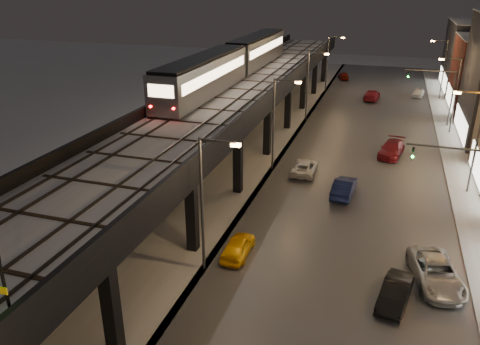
% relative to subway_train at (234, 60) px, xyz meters
% --- Properties ---
extents(road_surface, '(17.00, 120.00, 0.06)m').
position_rel_subway_train_xyz_m(road_surface, '(16.00, -7.64, -8.46)').
color(road_surface, '#46474D').
rests_on(road_surface, ground).
extents(sidewalk_right, '(4.00, 120.00, 0.14)m').
position_rel_subway_train_xyz_m(sidewalk_right, '(26.00, -7.64, -8.42)').
color(sidewalk_right, '#9FA1A8').
rests_on(sidewalk_right, ground).
extents(under_viaduct_pavement, '(11.00, 120.00, 0.06)m').
position_rel_subway_train_xyz_m(under_viaduct_pavement, '(2.50, -7.64, -8.46)').
color(under_viaduct_pavement, '#9FA1A8').
rests_on(under_viaduct_pavement, ground).
extents(elevated_viaduct, '(9.00, 100.00, 6.30)m').
position_rel_subway_train_xyz_m(elevated_viaduct, '(2.50, -10.80, -2.88)').
color(elevated_viaduct, black).
rests_on(elevated_viaduct, ground).
extents(viaduct_trackbed, '(8.40, 100.00, 0.32)m').
position_rel_subway_train_xyz_m(viaduct_trackbed, '(2.49, -10.67, -2.11)').
color(viaduct_trackbed, '#B2B7C1').
rests_on(viaduct_trackbed, elevated_viaduct).
extents(viaduct_parapet_streetside, '(0.30, 100.00, 1.10)m').
position_rel_subway_train_xyz_m(viaduct_parapet_streetside, '(6.85, -10.64, -1.64)').
color(viaduct_parapet_streetside, black).
rests_on(viaduct_parapet_streetside, elevated_viaduct).
extents(viaduct_parapet_far, '(0.30, 100.00, 1.10)m').
position_rel_subway_train_xyz_m(viaduct_parapet_far, '(-1.85, -10.64, -1.64)').
color(viaduct_parapet_far, black).
rests_on(viaduct_parapet_far, elevated_viaduct).
extents(streetlight_left_1, '(2.57, 0.28, 9.00)m').
position_rel_subway_train_xyz_m(streetlight_left_1, '(8.07, -29.64, -3.26)').
color(streetlight_left_1, '#38383A').
rests_on(streetlight_left_1, ground).
extents(streetlight_left_2, '(2.57, 0.28, 9.00)m').
position_rel_subway_train_xyz_m(streetlight_left_2, '(8.07, -11.64, -3.26)').
color(streetlight_left_2, '#38383A').
rests_on(streetlight_left_2, ground).
extents(streetlight_right_2, '(2.56, 0.28, 9.00)m').
position_rel_subway_train_xyz_m(streetlight_right_2, '(25.23, -11.64, -3.26)').
color(streetlight_right_2, '#38383A').
rests_on(streetlight_right_2, ground).
extents(streetlight_left_3, '(2.57, 0.28, 9.00)m').
position_rel_subway_train_xyz_m(streetlight_left_3, '(8.07, 6.36, -3.26)').
color(streetlight_left_3, '#38383A').
rests_on(streetlight_left_3, ground).
extents(streetlight_right_3, '(2.56, 0.28, 9.00)m').
position_rel_subway_train_xyz_m(streetlight_right_3, '(25.23, 6.36, -3.26)').
color(streetlight_right_3, '#38383A').
rests_on(streetlight_right_3, ground).
extents(streetlight_left_4, '(2.57, 0.28, 9.00)m').
position_rel_subway_train_xyz_m(streetlight_left_4, '(8.07, 24.36, -3.26)').
color(streetlight_left_4, '#38383A').
rests_on(streetlight_left_4, ground).
extents(streetlight_right_4, '(2.56, 0.28, 9.00)m').
position_rel_subway_train_xyz_m(streetlight_right_4, '(25.23, 24.36, -3.26)').
color(streetlight_right_4, '#38383A').
rests_on(streetlight_right_4, ground).
extents(traffic_light_rig_a, '(6.10, 0.34, 7.00)m').
position_rel_subway_train_xyz_m(traffic_light_rig_a, '(24.34, -20.65, -4.00)').
color(traffic_light_rig_a, '#38383A').
rests_on(traffic_light_rig_a, ground).
extents(traffic_light_rig_b, '(6.10, 0.34, 7.00)m').
position_rel_subway_train_xyz_m(traffic_light_rig_b, '(24.34, 9.35, -4.00)').
color(traffic_light_rig_b, '#38383A').
rests_on(traffic_light_rig_b, ground).
extents(subway_train, '(3.15, 38.37, 3.78)m').
position_rel_subway_train_xyz_m(subway_train, '(0.00, 0.00, 0.00)').
color(subway_train, gray).
rests_on(subway_train, viaduct_trackbed).
extents(car_taxi, '(1.62, 3.96, 1.34)m').
position_rel_subway_train_xyz_m(car_taxi, '(9.40, -27.44, -7.82)').
color(car_taxi, yellow).
rests_on(car_taxi, ground).
extents(car_near_white, '(1.95, 4.77, 1.54)m').
position_rel_subway_train_xyz_m(car_near_white, '(15.20, -15.64, -7.73)').
color(car_near_white, '#151D49').
rests_on(car_near_white, ground).
extents(car_mid_silver, '(2.18, 4.68, 1.30)m').
position_rel_subway_train_xyz_m(car_mid_silver, '(11.04, -11.75, -7.85)').
color(car_mid_silver, silver).
rests_on(car_mid_silver, ground).
extents(car_mid_dark, '(2.49, 5.28, 1.49)m').
position_rel_subway_train_xyz_m(car_mid_dark, '(15.47, 20.82, -7.75)').
color(car_mid_dark, maroon).
rests_on(car_mid_dark, ground).
extents(car_far_white, '(2.54, 4.33, 1.38)m').
position_rel_subway_train_xyz_m(car_far_white, '(9.53, 35.55, -7.80)').
color(car_far_white, maroon).
rests_on(car_far_white, ground).
extents(car_onc_silver, '(2.23, 4.38, 1.38)m').
position_rel_subway_train_xyz_m(car_onc_silver, '(19.62, -29.50, -7.81)').
color(car_onc_silver, black).
rests_on(car_onc_silver, ground).
extents(car_onc_dark, '(3.67, 5.95, 1.54)m').
position_rel_subway_train_xyz_m(car_onc_dark, '(21.97, -26.79, -7.73)').
color(car_onc_dark, '#A4A6A8').
rests_on(car_onc_dark, ground).
extents(car_onc_white, '(2.98, 5.47, 1.50)m').
position_rel_subway_train_xyz_m(car_onc_white, '(18.90, -4.09, -7.74)').
color(car_onc_white, maroon).
rests_on(car_onc_white, ground).
extents(car_onc_red, '(2.16, 4.15, 1.35)m').
position_rel_subway_train_xyz_m(car_onc_red, '(22.37, 25.02, -7.82)').
color(car_onc_red, silver).
rests_on(car_onc_red, ground).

